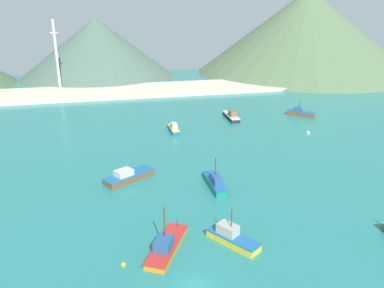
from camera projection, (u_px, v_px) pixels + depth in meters
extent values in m
cube|color=teal|center=(157.00, 184.00, 72.44)|extent=(260.00, 280.00, 0.50)
cube|color=orange|center=(167.00, 247.00, 52.18)|extent=(7.45, 10.29, 0.79)
cube|color=red|center=(167.00, 244.00, 52.01)|extent=(7.60, 10.50, 0.20)
cube|color=#28568C|center=(164.00, 244.00, 50.56)|extent=(3.16, 3.39, 1.54)
cylinder|color=#4C3823|center=(177.00, 224.00, 56.04)|extent=(0.35, 0.49, 1.08)
cylinder|color=#4C3823|center=(164.00, 222.00, 50.06)|extent=(0.19, 0.19, 4.37)
cube|color=#1E5BA8|center=(174.00, 130.00, 102.63)|extent=(2.01, 7.64, 0.92)
cube|color=gold|center=(174.00, 128.00, 102.45)|extent=(2.05, 7.80, 0.20)
cube|color=beige|center=(174.00, 126.00, 101.30)|extent=(1.49, 2.88, 1.42)
cube|color=#232328|center=(231.00, 117.00, 114.52)|extent=(3.18, 10.63, 1.03)
cube|color=white|center=(231.00, 115.00, 114.31)|extent=(3.24, 10.84, 0.20)
cube|color=brown|center=(233.00, 113.00, 112.81)|extent=(2.10, 3.60, 1.51)
cube|color=brown|center=(301.00, 114.00, 117.72)|extent=(7.66, 7.59, 1.24)
cube|color=#1E669E|center=(301.00, 111.00, 117.48)|extent=(7.82, 7.74, 0.20)
cube|color=#28568C|center=(298.00, 109.00, 117.76)|extent=(2.94, 2.93, 1.06)
cylinder|color=#4C3823|center=(300.00, 103.00, 116.93)|extent=(0.17, 0.17, 2.64)
cube|color=#198466|center=(214.00, 184.00, 70.57)|extent=(2.14, 9.43, 1.05)
cube|color=#1E669E|center=(214.00, 181.00, 70.36)|extent=(2.19, 9.62, 0.20)
cube|color=#28568C|center=(216.00, 180.00, 69.00)|extent=(1.57, 3.61, 1.48)
cylinder|color=#4C3823|center=(216.00, 166.00, 68.88)|extent=(0.20, 0.20, 3.23)
cube|color=brown|center=(130.00, 177.00, 73.48)|extent=(10.31, 7.91, 1.13)
cube|color=#1E669E|center=(129.00, 174.00, 73.26)|extent=(10.52, 8.07, 0.20)
cube|color=beige|center=(124.00, 173.00, 72.20)|extent=(3.96, 3.68, 1.11)
cube|color=gold|center=(233.00, 240.00, 53.44)|extent=(6.37, 7.97, 1.00)
cube|color=#1E669E|center=(233.00, 237.00, 53.24)|extent=(6.50, 8.12, 0.20)
cube|color=#B2ADA3|center=(228.00, 229.00, 53.61)|extent=(3.13, 3.44, 1.43)
cylinder|color=#4C3823|center=(232.00, 218.00, 52.54)|extent=(0.16, 0.16, 2.71)
sphere|color=gold|center=(123.00, 265.00, 48.98)|extent=(0.67, 0.67, 0.67)
sphere|color=silver|center=(308.00, 133.00, 100.86)|extent=(0.97, 0.97, 0.97)
cube|color=beige|center=(123.00, 91.00, 150.49)|extent=(247.00, 25.73, 1.20)
cone|color=#4C6656|center=(97.00, 48.00, 182.33)|extent=(73.24, 73.24, 27.58)
cone|color=#56704C|center=(305.00, 32.00, 192.89)|extent=(108.68, 108.68, 40.70)
cylinder|color=silver|center=(57.00, 57.00, 146.70)|extent=(1.06, 1.06, 27.68)
cylinder|color=silver|center=(54.00, 33.00, 143.74)|extent=(2.77, 0.53, 0.53)
cylinder|color=silver|center=(56.00, 48.00, 145.59)|extent=(0.53, 2.21, 0.53)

